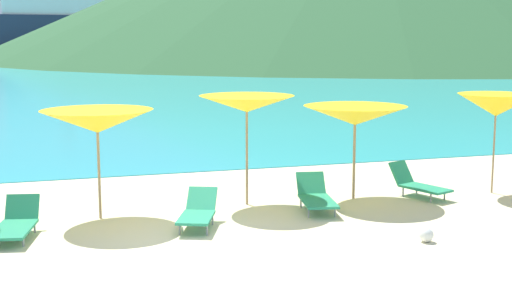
# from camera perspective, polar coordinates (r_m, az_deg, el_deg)

# --- Properties ---
(ground_plane) EXTENTS (50.00, 100.00, 0.30)m
(ground_plane) POSITION_cam_1_polar(r_m,az_deg,el_deg) (21.91, -10.43, -1.12)
(ground_plane) COLOR beige
(ocean_water) EXTENTS (650.00, 440.00, 0.02)m
(ocean_water) POSITION_cam_1_polar(r_m,az_deg,el_deg) (237.86, -16.59, 7.58)
(ocean_water) COLOR #2DADBC
(ocean_water) RESTS_ON ground_plane
(umbrella_4) EXTENTS (2.37, 2.37, 2.16)m
(umbrella_4) POSITION_cam_1_polar(r_m,az_deg,el_deg) (13.90, -12.79, 1.81)
(umbrella_4) COLOR #9E7F59
(umbrella_4) RESTS_ON ground_plane
(umbrella_5) EXTENTS (2.08, 2.08, 2.33)m
(umbrella_5) POSITION_cam_1_polar(r_m,az_deg,el_deg) (14.69, -0.76, 3.27)
(umbrella_5) COLOR #9E7F59
(umbrella_5) RESTS_ON ground_plane
(umbrella_6) EXTENTS (2.41, 2.41, 2.07)m
(umbrella_6) POSITION_cam_1_polar(r_m,az_deg,el_deg) (15.38, 8.07, 2.31)
(umbrella_6) COLOR #9E7F59
(umbrella_6) RESTS_ON ground_plane
(umbrella_7) EXTENTS (1.85, 1.85, 2.28)m
(umbrella_7) POSITION_cam_1_polar(r_m,az_deg,el_deg) (16.70, 18.95, 3.01)
(umbrella_7) COLOR #9E7F59
(umbrella_7) RESTS_ON ground_plane
(lounge_chair_1) EXTENTS (1.00, 1.53, 0.72)m
(lounge_chair_1) POSITION_cam_1_polar(r_m,az_deg,el_deg) (16.09, 13.00, -3.14)
(lounge_chair_1) COLOR #268C66
(lounge_chair_1) RESTS_ON ground_plane
(lounge_chair_3) EXTENTS (1.07, 1.56, 0.64)m
(lounge_chair_3) POSITION_cam_1_polar(r_m,az_deg,el_deg) (13.26, -4.74, -5.47)
(lounge_chair_3) COLOR #268C66
(lounge_chair_3) RESTS_ON ground_plane
(lounge_chair_4) EXTENTS (0.92, 1.62, 0.64)m
(lounge_chair_4) POSITION_cam_1_polar(r_m,az_deg,el_deg) (13.29, -18.99, -6.13)
(lounge_chair_4) COLOR #268C66
(lounge_chair_4) RESTS_ON ground_plane
(lounge_chair_7) EXTENTS (0.88, 1.63, 0.68)m
(lounge_chair_7) POSITION_cam_1_polar(r_m,az_deg,el_deg) (14.53, 4.89, -4.24)
(lounge_chair_7) COLOR #268C66
(lounge_chair_7) RESTS_ON ground_plane
(beach_ball) EXTENTS (0.26, 0.26, 0.26)m
(beach_ball) POSITION_cam_1_polar(r_m,az_deg,el_deg) (12.68, 13.69, -7.20)
(beach_ball) COLOR white
(beach_ball) RESTS_ON ground_plane
(cruise_ship) EXTENTS (64.60, 18.15, 24.04)m
(cruise_ship) POSITION_cam_1_polar(r_m,az_deg,el_deg) (200.01, -13.14, 10.22)
(cruise_ship) COLOR #262D47
(cruise_ship) RESTS_ON ocean_water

